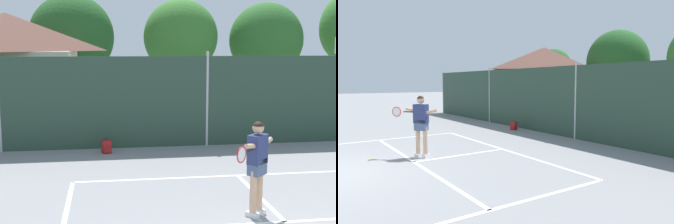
% 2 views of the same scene
% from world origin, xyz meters
% --- Properties ---
extents(chainlink_fence, '(26.09, 0.09, 3.07)m').
position_xyz_m(chainlink_fence, '(0.00, 9.00, 1.46)').
color(chainlink_fence, '#284233').
rests_on(chainlink_fence, ground).
extents(clubhouse_building, '(5.67, 5.88, 4.53)m').
position_xyz_m(clubhouse_building, '(-7.14, 13.62, 2.34)').
color(clubhouse_building, beige).
rests_on(clubhouse_building, ground).
extents(treeline_backdrop, '(25.86, 4.04, 6.43)m').
position_xyz_m(treeline_backdrop, '(1.65, 18.21, 3.73)').
color(treeline_backdrop, brown).
rests_on(treeline_backdrop, ground).
extents(tennis_player, '(1.05, 1.07, 1.85)m').
position_xyz_m(tennis_player, '(-0.45, 2.86, 1.11)').
color(tennis_player, silver).
rests_on(tennis_player, ground).
extents(backpack_red, '(0.32, 0.30, 0.46)m').
position_xyz_m(backpack_red, '(-3.27, 8.34, 0.19)').
color(backpack_red, maroon).
rests_on(backpack_red, ground).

